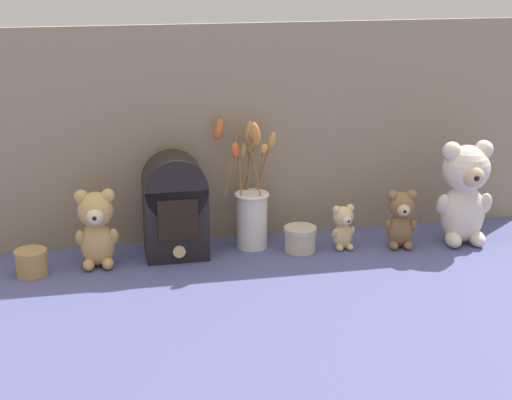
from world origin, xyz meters
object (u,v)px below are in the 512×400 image
Objects in this scene: teddy_bear_large at (465,190)px; teddy_bear_medium at (97,227)px; flower_vase at (250,206)px; decorative_tin_short at (300,239)px; teddy_bear_small at (401,218)px; teddy_bear_tiny at (343,226)px; vintage_radio at (175,205)px; decorative_tin_tall at (31,262)px.

teddy_bear_medium is at bearing 178.41° from teddy_bear_large.
flower_vase reaches higher than decorative_tin_short.
teddy_bear_small reaches higher than decorative_tin_short.
teddy_bear_medium is 1.64× the size of teddy_bear_tiny.
teddy_bear_tiny is at bearing -5.47° from vintage_radio.
decorative_tin_short is at bearing -24.62° from flower_vase.
teddy_bear_medium is 2.33× the size of decorative_tin_short.
vintage_radio is 0.38m from decorative_tin_tall.
vintage_radio is at bearing 174.21° from teddy_bear_small.
vintage_radio is 0.34m from decorative_tin_short.
flower_vase is at bearing 155.38° from decorative_tin_short.
teddy_bear_tiny is 1.54× the size of decorative_tin_tall.
teddy_bear_tiny is (-0.15, 0.02, -0.02)m from teddy_bear_small.
teddy_bear_large is at bearing -8.16° from flower_vase.
flower_vase is at bearing 6.73° from vintage_radio.
decorative_tin_tall is (-0.95, 0.01, -0.05)m from teddy_bear_small.
teddy_bear_small is (-0.18, -0.00, -0.06)m from teddy_bear_large.
teddy_bear_medium reaches higher than teddy_bear_tiny.
teddy_bear_tiny is 0.80m from decorative_tin_tall.
teddy_bear_medium is at bearing 179.76° from decorative_tin_short.
decorative_tin_tall is at bearing -171.57° from vintage_radio.
flower_vase is (0.40, 0.05, 0.01)m from teddy_bear_medium.
decorative_tin_short is at bearing -0.24° from teddy_bear_medium.
decorative_tin_short is (-0.27, 0.03, -0.05)m from teddy_bear_small.
teddy_bear_large reaches higher than vintage_radio.
vintage_radio is at bearing 174.11° from decorative_tin_short.
vintage_radio is at bearing 8.87° from teddy_bear_medium.
flower_vase is 0.57m from decorative_tin_tall.
teddy_bear_large is at bearing -1.59° from teddy_bear_medium.
teddy_bear_tiny reaches higher than decorative_tin_tall.
teddy_bear_small is 1.84× the size of decorative_tin_short.
teddy_bear_large is at bearing -0.23° from decorative_tin_tall.
teddy_bear_large is at bearing -3.18° from decorative_tin_short.
decorative_tin_tall is (-0.56, -0.08, -0.08)m from flower_vase.
teddy_bear_medium is 1.26× the size of teddy_bear_small.
teddy_bear_large is 1.13m from decorative_tin_tall.
vintage_radio is at bearing 175.68° from teddy_bear_large.
decorative_tin_tall is at bearing -179.17° from teddy_bear_tiny.
teddy_bear_medium is 0.40m from flower_vase.
teddy_bear_large reaches higher than teddy_bear_tiny.
teddy_bear_medium is 0.57× the size of flower_vase.
teddy_bear_medium reaches higher than decorative_tin_tall.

